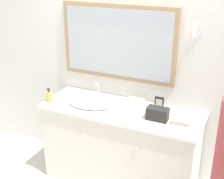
# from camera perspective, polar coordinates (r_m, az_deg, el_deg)

# --- Properties ---
(wall_back) EXTENTS (8.00, 0.18, 2.55)m
(wall_back) POSITION_cam_1_polar(r_m,az_deg,el_deg) (3.39, 3.93, 4.40)
(wall_back) COLOR silver
(wall_back) RESTS_ON ground_plane
(vanity_counter) EXTENTS (1.69, 0.62, 0.91)m
(vanity_counter) POSITION_cam_1_polar(r_m,az_deg,el_deg) (3.47, 1.61, -10.32)
(vanity_counter) COLOR beige
(vanity_counter) RESTS_ON ground_plane
(sink_basin) EXTENTS (0.50, 0.40, 0.17)m
(sink_basin) POSITION_cam_1_polar(r_m,az_deg,el_deg) (3.36, -3.99, -2.32)
(sink_basin) COLOR silver
(sink_basin) RESTS_ON vanity_counter
(soap_bottle) EXTENTS (0.06, 0.06, 0.16)m
(soap_bottle) POSITION_cam_1_polar(r_m,az_deg,el_deg) (3.44, -11.36, -1.27)
(soap_bottle) COLOR gold
(soap_bottle) RESTS_ON vanity_counter
(appliance_box) EXTENTS (0.21, 0.12, 0.12)m
(appliance_box) POSITION_cam_1_polar(r_m,az_deg,el_deg) (3.04, 8.32, -4.42)
(appliance_box) COLOR black
(appliance_box) RESTS_ON vanity_counter
(picture_frame) EXTENTS (0.09, 0.01, 0.15)m
(picture_frame) POSITION_cam_1_polar(r_m,az_deg,el_deg) (3.21, 8.60, -2.60)
(picture_frame) COLOR black
(picture_frame) RESTS_ON vanity_counter
(hand_towel_near_sink) EXTENTS (0.16, 0.12, 0.05)m
(hand_towel_near_sink) POSITION_cam_1_polar(r_m,az_deg,el_deg) (3.36, 4.34, -2.20)
(hand_towel_near_sink) COLOR silver
(hand_towel_near_sink) RESTS_ON vanity_counter
(hand_towel_far_corner) EXTENTS (0.17, 0.10, 0.04)m
(hand_towel_far_corner) POSITION_cam_1_polar(r_m,az_deg,el_deg) (3.02, 12.48, -5.78)
(hand_towel_far_corner) COLOR #B7A899
(hand_towel_far_corner) RESTS_ON vanity_counter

